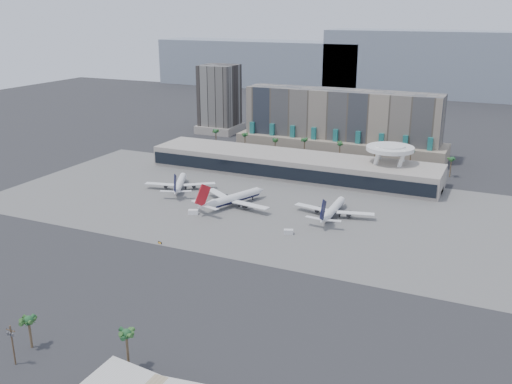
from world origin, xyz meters
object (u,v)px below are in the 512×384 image
at_px(airliner_left, 180,183).
at_px(airliner_centre, 233,198).
at_px(utility_pole, 12,342).
at_px(airliner_right, 333,209).
at_px(service_vehicle_a, 193,212).
at_px(service_vehicle_b, 288,232).
at_px(taxiway_sign, 160,243).

xyz_separation_m(airliner_left, airliner_centre, (37.97, -11.92, 0.46)).
relative_size(utility_pole, airliner_right, 0.30).
distance_m(airliner_centre, airliner_right, 49.77).
relative_size(airliner_centre, service_vehicle_a, 9.22).
bearing_deg(service_vehicle_b, airliner_centre, 128.75).
xyz_separation_m(utility_pole, airliner_left, (-42.61, 154.51, -3.70)).
bearing_deg(service_vehicle_a, utility_pole, -104.89).
bearing_deg(service_vehicle_a, airliner_left, 108.22).
height_order(utility_pole, service_vehicle_b, utility_pole).
height_order(airliner_left, service_vehicle_a, airliner_left).
distance_m(airliner_left, airliner_centre, 39.79).
xyz_separation_m(airliner_right, taxiway_sign, (-55.68, -61.14, -3.00)).
bearing_deg(airliner_right, utility_pole, -108.06).
xyz_separation_m(airliner_left, taxiway_sign, (31.70, -67.12, -2.96)).
distance_m(airliner_centre, service_vehicle_a, 22.17).
distance_m(airliner_centre, service_vehicle_b, 44.95).
bearing_deg(utility_pole, service_vehicle_b, 74.20).
bearing_deg(airliner_centre, service_vehicle_b, -9.06).
bearing_deg(taxiway_sign, airliner_centre, 100.02).
distance_m(airliner_right, service_vehicle_b, 31.12).
relative_size(airliner_centre, service_vehicle_b, 10.58).
xyz_separation_m(airliner_left, airliner_right, (87.38, -5.98, 0.03)).
relative_size(airliner_right, taxiway_sign, 19.07).
bearing_deg(taxiway_sign, airliner_left, 131.77).
bearing_deg(taxiway_sign, utility_pole, -66.39).
height_order(service_vehicle_a, taxiway_sign, service_vehicle_a).
bearing_deg(airliner_centre, utility_pole, -66.21).
bearing_deg(taxiway_sign, service_vehicle_b, 52.18).
xyz_separation_m(service_vehicle_a, taxiway_sign, (5.52, -36.64, -0.65)).
distance_m(airliner_left, airliner_right, 87.58).
bearing_deg(service_vehicle_a, airliner_right, -0.61).
relative_size(airliner_right, service_vehicle_b, 9.94).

